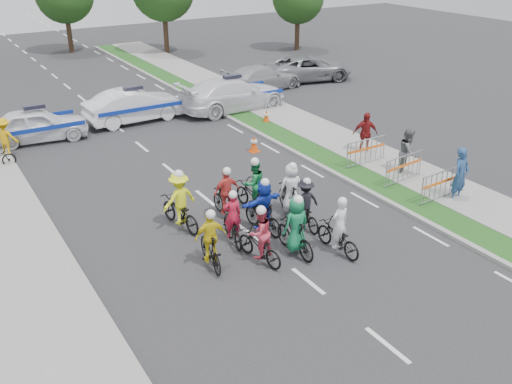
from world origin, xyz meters
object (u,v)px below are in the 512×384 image
police_car_1 (134,106)px  police_car_0 (37,125)px  spectator_2 (365,134)px  civilian_sedan (262,78)px  spectator_1 (408,152)px  rider_1 (296,231)px  civilian_suv (308,68)px  rider_7 (290,194)px  rider_9 (226,198)px  barrier_2 (366,152)px  rider_8 (254,191)px  rider_10 (180,206)px  marshal_hiviz (5,137)px  rider_0 (338,234)px  rider_5 (264,209)px  spectator_0 (460,175)px  rider_4 (304,208)px  cone_0 (254,144)px  cone_1 (266,117)px  barrier_0 (441,186)px  rider_2 (260,241)px  barrier_1 (404,170)px  police_car_2 (233,94)px  rider_3 (210,244)px  rider_6 (232,225)px

police_car_1 → police_car_0: bearing=92.1°
police_car_0 → spectator_2: size_ratio=2.41×
civilian_sedan → spectator_1: 13.57m
rider_1 → civilian_suv: rider_1 is taller
rider_7 → spectator_1: (5.60, 0.40, 0.19)m
rider_9 → barrier_2: bearing=-172.5°
rider_8 → police_car_0: 11.67m
rider_9 → rider_8: bearing=178.4°
rider_10 → marshal_hiviz: (-3.44, 9.43, 0.03)m
rider_0 → rider_5: rider_5 is taller
police_car_0 → spectator_0: spectator_0 is taller
rider_0 → rider_8: bearing=-82.1°
rider_4 → cone_0: rider_4 is taller
police_car_1 → cone_1: bearing=-127.5°
rider_8 → barrier_0: rider_8 is taller
police_car_1 → spectator_2: 11.17m
rider_1 → spectator_2: (7.02, 5.05, 0.16)m
rider_2 → spectator_0: size_ratio=0.94×
barrier_1 → cone_0: bearing=117.1°
rider_4 → civilian_suv: rider_4 is taller
cone_1 → barrier_0: bearing=-87.6°
barrier_1 → spectator_2: bearing=74.8°
rider_10 → cone_1: (7.88, 7.42, -0.42)m
police_car_2 → civilian_suv: size_ratio=1.07×
rider_10 → cone_1: size_ratio=2.88×
rider_3 → barrier_1: (8.54, 1.31, -0.12)m
police_car_2 → marshal_hiviz: (-11.05, -0.77, -0.03)m
rider_6 → rider_2: bearing=105.9°
rider_1 → rider_10: size_ratio=0.93×
rider_3 → police_car_1: size_ratio=0.37×
civilian_sedan → barrier_1: size_ratio=2.40×
barrier_1 → rider_5: bearing=-176.3°
barrier_1 → barrier_2: same height
police_car_0 → spectator_2: 14.09m
spectator_0 → barrier_0: (-0.56, 0.29, -0.40)m
police_car_2 → spectator_1: size_ratio=3.15×
rider_2 → spectator_0: 7.84m
barrier_1 → cone_1: bearing=92.9°
spectator_0 → spectator_2: (0.27, 5.08, -0.07)m
rider_0 → civilian_sedan: size_ratio=0.37×
spectator_1 → spectator_2: spectator_1 is taller
rider_4 → police_car_2: size_ratio=0.30×
rider_5 → police_car_2: (5.55, 11.77, 0.06)m
rider_5 → rider_9: 1.51m
police_car_2 → rider_1: bearing=155.8°
rider_6 → cone_0: 7.57m
marshal_hiviz → cone_0: bearing=-175.5°
rider_4 → civilian_suv: size_ratio=0.32×
rider_3 → civilian_sedan: rider_3 is taller
police_car_2 → marshal_hiviz: police_car_2 is taller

